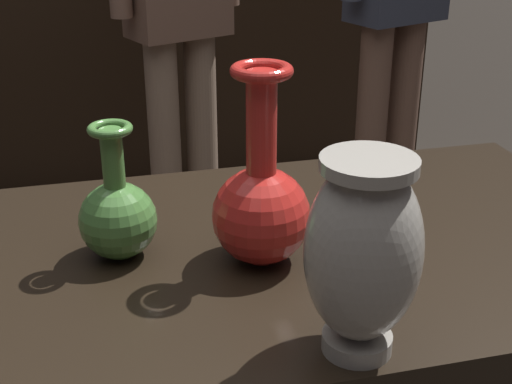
{
  "coord_description": "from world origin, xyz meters",
  "views": [
    {
      "loc": [
        -0.22,
        -0.91,
        1.31
      ],
      "look_at": [
        0.0,
        -0.02,
        0.9
      ],
      "focal_mm": 49.91,
      "sensor_mm": 36.0,
      "label": 1
    }
  ],
  "objects": [
    {
      "name": "vase_tall_behind",
      "position": [
        0.06,
        -0.27,
        0.93
      ],
      "size": [
        0.13,
        0.13,
        0.24
      ],
      "color": "gray",
      "rests_on": "display_plinth"
    },
    {
      "name": "back_display_shelf",
      "position": [
        0.0,
        2.2,
        0.49
      ],
      "size": [
        2.6,
        0.4,
        0.99
      ],
      "color": "black",
      "rests_on": "ground_plane"
    },
    {
      "name": "vase_centerpiece",
      "position": [
        0.01,
        -0.03,
        0.89
      ],
      "size": [
        0.14,
        0.14,
        0.29
      ],
      "color": "red",
      "rests_on": "display_plinth"
    },
    {
      "name": "vase_left_accent",
      "position": [
        -0.19,
        0.03,
        0.87
      ],
      "size": [
        0.11,
        0.11,
        0.2
      ],
      "color": "#477A38",
      "rests_on": "display_plinth"
    }
  ]
}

